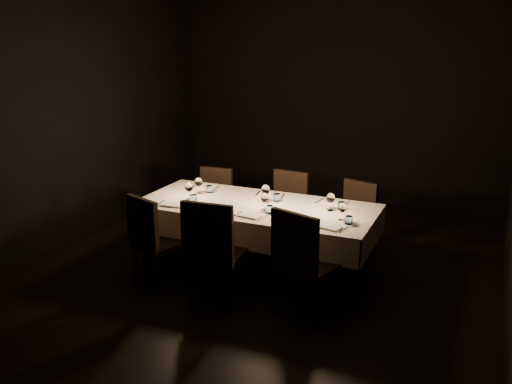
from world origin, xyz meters
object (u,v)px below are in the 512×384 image
at_px(chair_near_center, 213,248).
at_px(chair_far_right, 355,216).
at_px(chair_near_right, 303,259).
at_px(dining_table, 256,211).
at_px(chair_near_left, 153,237).
at_px(chair_far_center, 287,206).
at_px(chair_far_left, 213,200).

relative_size(chair_near_center, chair_far_right, 1.19).
bearing_deg(chair_near_right, chair_far_right, -74.99).
xyz_separation_m(dining_table, chair_near_center, (-0.07, -0.84, -0.12)).
xyz_separation_m(chair_near_left, chair_far_right, (1.68, 1.58, -0.04)).
bearing_deg(chair_far_center, chair_far_right, 7.73).
distance_m(dining_table, chair_near_left, 1.10).
xyz_separation_m(chair_near_center, chair_far_left, (-0.84, 1.58, -0.08)).
bearing_deg(dining_table, chair_far_center, 87.02).
bearing_deg(chair_far_center, chair_near_left, -113.48).
xyz_separation_m(dining_table, chair_near_right, (0.78, -0.74, -0.13)).
bearing_deg(chair_far_center, chair_near_right, -59.23).
bearing_deg(chair_far_right, chair_near_right, -76.50).
distance_m(chair_near_center, chair_near_right, 0.85).
distance_m(chair_near_right, chair_far_center, 1.72).
xyz_separation_m(chair_near_left, chair_far_left, (-0.10, 1.47, -0.04)).
height_order(dining_table, chair_near_left, chair_near_left).
relative_size(chair_near_left, chair_near_center, 0.92).
xyz_separation_m(chair_near_center, chair_near_right, (0.85, 0.10, -0.01)).
relative_size(chair_near_center, chair_far_center, 1.14).
bearing_deg(dining_table, chair_near_left, -137.89).
bearing_deg(chair_near_right, dining_table, -25.18).
bearing_deg(chair_near_center, chair_far_left, -66.61).
distance_m(chair_far_left, chair_far_center, 0.96).
distance_m(chair_near_right, chair_far_left, 2.25).
bearing_deg(chair_far_right, chair_near_left, -119.99).
bearing_deg(chair_far_right, chair_far_left, -159.79).
bearing_deg(chair_near_left, chair_near_right, -160.33).
height_order(chair_near_left, chair_near_right, chair_near_right).
relative_size(chair_near_left, chair_near_right, 0.93).
xyz_separation_m(chair_far_left, chair_far_center, (0.95, 0.08, 0.02)).
distance_m(chair_near_center, chair_far_center, 1.66).
relative_size(dining_table, chair_near_left, 2.62).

